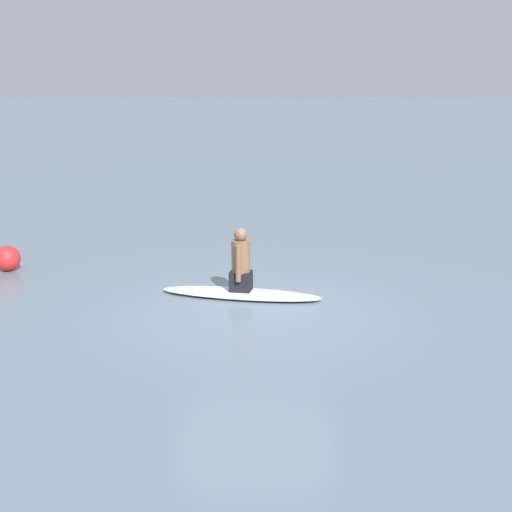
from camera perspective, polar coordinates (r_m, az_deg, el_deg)
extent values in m
plane|color=slate|center=(10.55, -0.03, -4.59)|extent=(400.00, 400.00, 0.00)
ellipsoid|color=white|center=(11.18, -1.28, -3.20)|extent=(2.76, 1.07, 0.11)
cube|color=black|center=(11.11, -1.28, -2.11)|extent=(0.39, 0.34, 0.33)
cylinder|color=brown|center=(11.00, -1.30, -0.05)|extent=(0.35, 0.35, 0.54)
sphere|color=brown|center=(10.92, -1.31, 1.83)|extent=(0.22, 0.22, 0.22)
cylinder|color=brown|center=(11.20, -1.08, -0.17)|extent=(0.10, 0.10, 0.60)
cylinder|color=brown|center=(10.85, -1.51, -0.65)|extent=(0.10, 0.10, 0.60)
sphere|color=red|center=(13.54, -20.30, -0.18)|extent=(0.48, 0.48, 0.48)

